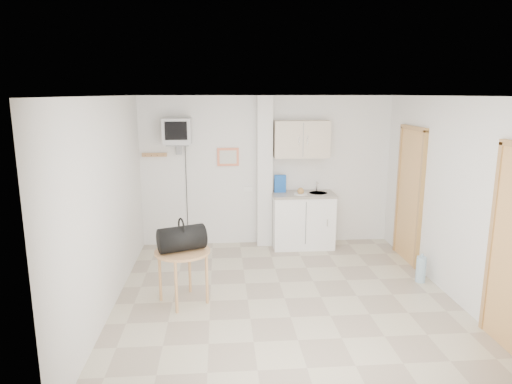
{
  "coord_description": "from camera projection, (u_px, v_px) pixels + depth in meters",
  "views": [
    {
      "loc": [
        -0.78,
        -5.29,
        2.53
      ],
      "look_at": [
        -0.31,
        0.6,
        1.25
      ],
      "focal_mm": 32.0,
      "sensor_mm": 36.0,
      "label": 1
    }
  ],
  "objects": [
    {
      "name": "crt_television",
      "position": [
        177.0,
        132.0,
        7.2
      ],
      "size": [
        0.44,
        0.45,
        2.15
      ],
      "color": "slate",
      "rests_on": "ground"
    },
    {
      "name": "round_table",
      "position": [
        183.0,
        257.0,
        5.53
      ],
      "size": [
        0.67,
        0.67,
        0.67
      ],
      "rotation": [
        0.0,
        0.0,
        -0.2
      ],
      "color": "#B3874D",
      "rests_on": "ground"
    },
    {
      "name": "duffel_bag",
      "position": [
        182.0,
        238.0,
        5.48
      ],
      "size": [
        0.62,
        0.49,
        0.41
      ],
      "rotation": [
        0.0,
        0.0,
        0.38
      ],
      "color": "black",
      "rests_on": "round_table"
    },
    {
      "name": "water_bottle",
      "position": [
        421.0,
        269.0,
        6.23
      ],
      "size": [
        0.13,
        0.13,
        0.4
      ],
      "color": "#95B8CA",
      "rests_on": "ground"
    },
    {
      "name": "ground",
      "position": [
        285.0,
        298.0,
        5.75
      ],
      "size": [
        4.5,
        4.5,
        0.0
      ],
      "primitive_type": "plane",
      "color": "#BFB398",
      "rests_on": "ground"
    },
    {
      "name": "kitchenette",
      "position": [
        302.0,
        200.0,
        7.58
      ],
      "size": [
        1.03,
        0.58,
        2.1
      ],
      "color": "white",
      "rests_on": "ground"
    },
    {
      "name": "room_envelope",
      "position": [
        305.0,
        177.0,
        5.53
      ],
      "size": [
        4.24,
        4.54,
        2.55
      ],
      "color": "white",
      "rests_on": "ground"
    }
  ]
}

